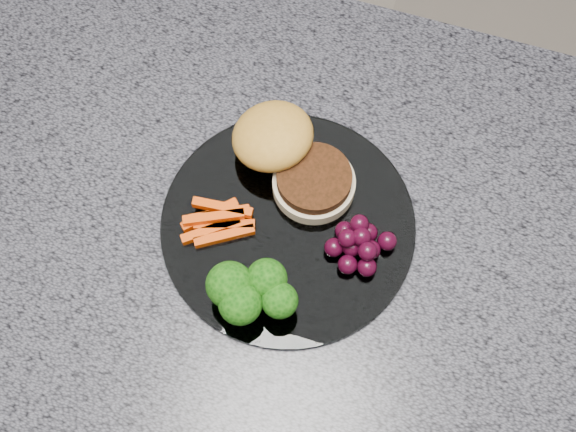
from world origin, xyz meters
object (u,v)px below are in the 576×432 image
(plate, at_px, (288,225))
(grape_bunch, at_px, (359,244))
(burger, at_px, (287,154))
(island_cabinet, at_px, (259,336))

(plate, height_order, grape_bunch, grape_bunch)
(burger, bearing_deg, grape_bunch, -18.01)
(island_cabinet, bearing_deg, plate, 3.04)
(island_cabinet, height_order, burger, burger)
(island_cabinet, bearing_deg, burger, 70.37)
(plate, bearing_deg, grape_bunch, -3.96)
(plate, distance_m, grape_bunch, 0.08)
(plate, bearing_deg, island_cabinet, -176.96)
(island_cabinet, xyz_separation_m, burger, (0.02, 0.07, 0.50))
(island_cabinet, relative_size, plate, 4.62)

